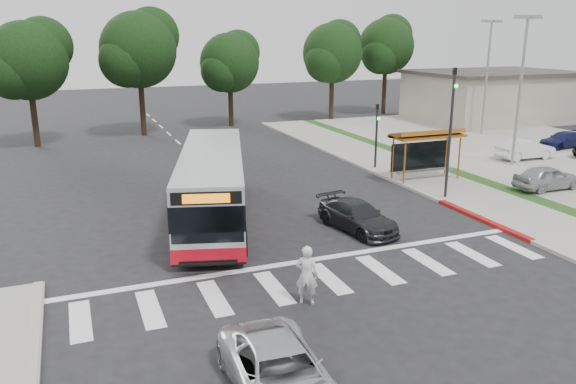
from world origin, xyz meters
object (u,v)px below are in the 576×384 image
transit_bus (212,186)px  silver_suv_south (281,375)px  dark_sedan (357,216)px  pedestrian (307,275)px

transit_bus → silver_suv_south: 13.43m
transit_bus → dark_sedan: (5.30, -3.70, -0.93)m
dark_sedan → transit_bus: bearing=135.2°
transit_bus → silver_suv_south: bearing=-82.0°
pedestrian → dark_sedan: pedestrian is taller
pedestrian → transit_bus: bearing=-55.3°
transit_bus → pedestrian: transit_bus is taller
dark_sedan → silver_suv_south: (-7.11, -9.57, 0.03)m
transit_bus → pedestrian: bearing=-70.4°
silver_suv_south → transit_bus: bearing=84.5°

